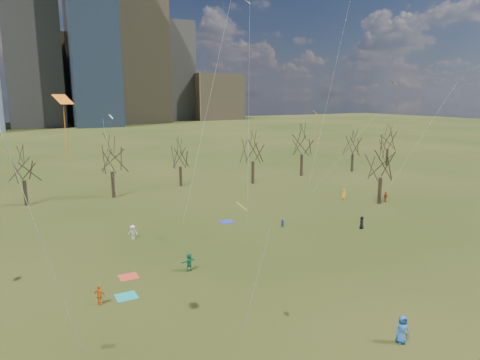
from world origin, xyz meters
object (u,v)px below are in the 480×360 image
blanket_teal (126,296)px  blanket_navy (227,222)px  blanket_crimson (129,277)px  person_4 (99,295)px  person_0 (402,330)px

blanket_teal → blanket_navy: (15.79, 14.24, 0.00)m
blanket_teal → blanket_crimson: size_ratio=1.00×
blanket_navy → person_4: 23.09m
blanket_teal → blanket_navy: 21.26m
person_0 → blanket_teal: bearing=151.1°
blanket_crimson → person_0: (12.82, -18.19, 0.92)m
blanket_navy → blanket_crimson: 18.18m
blanket_teal → person_0: (13.87, -14.60, 0.92)m
blanket_teal → person_4: 2.23m
blanket_navy → blanket_crimson: same height
blanket_teal → blanket_navy: bearing=42.0°
blanket_navy → person_4: (-17.84, -14.65, 0.76)m
person_0 → person_4: person_0 is taller
person_4 → blanket_navy: bearing=-97.6°
blanket_navy → person_0: size_ratio=0.86×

